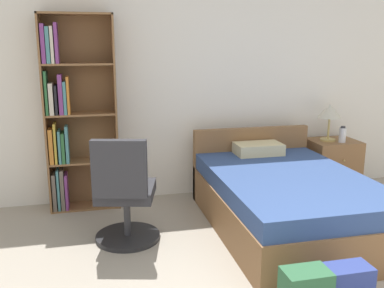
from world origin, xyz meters
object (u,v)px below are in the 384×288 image
(table_lamp, at_px, (330,113))
(office_chair, at_px, (125,197))
(bookshelf, at_px, (71,116))
(bed, at_px, (284,199))
(water_bottle, at_px, (342,135))
(nightstand, at_px, (332,165))

(table_lamp, bearing_deg, office_chair, -160.12)
(bookshelf, xyz_separation_m, bed, (1.93, -0.96, -0.70))
(water_bottle, bearing_deg, nightstand, 106.62)
(bookshelf, relative_size, nightstand, 3.30)
(water_bottle, bearing_deg, table_lamp, 132.12)
(bookshelf, relative_size, office_chair, 2.06)
(bookshelf, relative_size, bed, 1.00)
(bed, xyz_separation_m, water_bottle, (1.04, 0.74, 0.41))
(bed, height_order, water_bottle, same)
(office_chair, height_order, water_bottle, office_chair)
(bookshelf, height_order, table_lamp, bookshelf)
(bookshelf, bearing_deg, bed, -26.41)
(bed, relative_size, table_lamp, 4.71)
(bookshelf, height_order, water_bottle, bookshelf)
(table_lamp, distance_m, water_bottle, 0.29)
(bed, height_order, nightstand, bed)
(bookshelf, height_order, nightstand, bookshelf)
(bookshelf, distance_m, bed, 2.27)
(bed, relative_size, nightstand, 3.30)
(table_lamp, bearing_deg, nightstand, -4.51)
(table_lamp, bearing_deg, water_bottle, -47.88)
(table_lamp, relative_size, water_bottle, 2.27)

